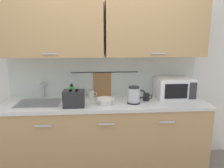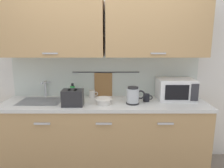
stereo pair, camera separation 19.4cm
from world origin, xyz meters
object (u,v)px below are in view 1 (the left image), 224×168
(microwave, at_px, (174,88))
(mug_by_kettle, at_px, (146,97))
(dish_soap_bottle, at_px, (72,92))
(mixing_bowl, at_px, (105,101))
(toaster, at_px, (74,98))
(electric_kettle, at_px, (134,95))
(mug_near_sink, at_px, (92,94))

(microwave, height_order, mug_by_kettle, microwave)
(microwave, xyz_separation_m, dish_soap_bottle, (-1.34, 0.08, -0.05))
(mixing_bowl, xyz_separation_m, toaster, (-0.36, -0.05, 0.05))
(electric_kettle, distance_m, mug_near_sink, 0.60)
(mug_by_kettle, bearing_deg, electric_kettle, -151.54)
(electric_kettle, distance_m, mug_by_kettle, 0.21)
(microwave, bearing_deg, mug_by_kettle, -166.95)
(mixing_bowl, xyz_separation_m, mug_by_kettle, (0.53, 0.12, 0.00))
(toaster, bearing_deg, electric_kettle, 6.06)
(mixing_bowl, bearing_deg, microwave, 12.92)
(microwave, bearing_deg, mixing_bowl, -167.08)
(electric_kettle, relative_size, mug_near_sink, 1.89)
(mixing_bowl, relative_size, mug_by_kettle, 1.78)
(dish_soap_bottle, xyz_separation_m, mixing_bowl, (0.42, -0.29, -0.04))
(mixing_bowl, distance_m, mug_by_kettle, 0.54)
(mug_by_kettle, bearing_deg, mixing_bowl, -167.18)
(microwave, height_order, electric_kettle, microwave)
(mug_near_sink, bearing_deg, mug_by_kettle, -15.38)
(microwave, relative_size, toaster, 1.80)
(dish_soap_bottle, height_order, toaster, dish_soap_bottle)
(microwave, relative_size, electric_kettle, 2.03)
(dish_soap_bottle, bearing_deg, electric_kettle, -18.81)
(microwave, height_order, toaster, microwave)
(electric_kettle, height_order, toaster, electric_kettle)
(mug_by_kettle, bearing_deg, dish_soap_bottle, 170.04)
(toaster, relative_size, mug_by_kettle, 2.13)
(mixing_bowl, bearing_deg, mug_by_kettle, 12.82)
(electric_kettle, relative_size, mixing_bowl, 1.06)
(microwave, xyz_separation_m, mixing_bowl, (-0.92, -0.21, -0.09))
(mug_near_sink, height_order, toaster, toaster)
(microwave, xyz_separation_m, electric_kettle, (-0.56, -0.19, -0.03))
(mug_near_sink, distance_m, mixing_bowl, 0.35)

